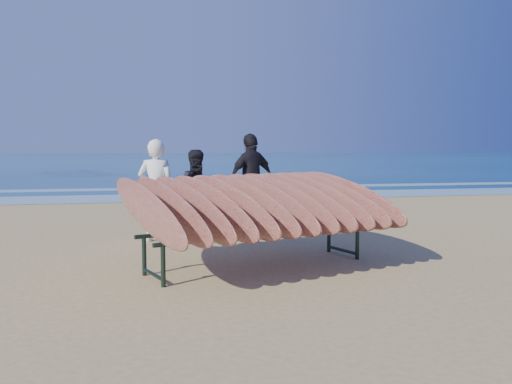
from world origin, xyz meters
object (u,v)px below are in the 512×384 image
(person_white, at_px, (156,191))
(person_dark_b, at_px, (251,179))
(surfboard_rack, at_px, (258,204))
(person_dark_a, at_px, (198,192))

(person_white, distance_m, person_dark_b, 2.58)
(surfboard_rack, height_order, person_white, person_white)
(person_dark_a, relative_size, person_dark_b, 0.83)
(person_dark_b, bearing_deg, person_white, 14.47)
(person_white, height_order, person_dark_b, person_dark_b)
(person_dark_a, bearing_deg, surfboard_rack, -100.01)
(surfboard_rack, height_order, person_dark_a, person_dark_a)
(surfboard_rack, relative_size, person_dark_a, 2.45)
(person_dark_b, bearing_deg, person_dark_a, 14.48)
(person_white, bearing_deg, person_dark_a, -123.21)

